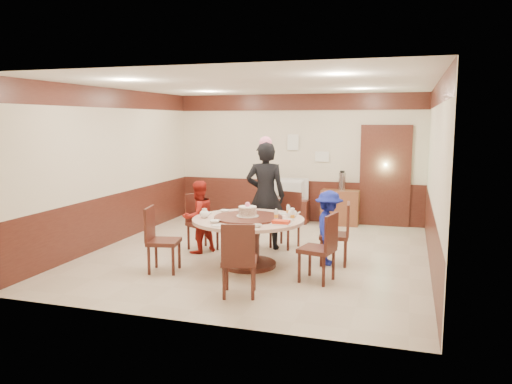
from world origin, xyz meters
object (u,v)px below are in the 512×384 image
(person_blue, at_px, (329,228))
(shrimp_platter, at_px, (281,223))
(television, at_px, (290,189))
(banquet_table, at_px, (248,232))
(birthday_cake, at_px, (248,211))
(person_standing, at_px, (265,196))
(thermos, at_px, (342,181))
(side_cabinet, at_px, (340,207))
(tv_stand, at_px, (289,211))
(person_red, at_px, (198,217))

(person_blue, xyz_separation_m, shrimp_platter, (-0.56, -0.77, 0.20))
(person_blue, height_order, television, person_blue)
(banquet_table, bearing_deg, television, 92.94)
(birthday_cake, bearing_deg, television, 92.70)
(birthday_cake, xyz_separation_m, television, (-0.16, 3.48, -0.12))
(person_standing, height_order, thermos, person_standing)
(person_standing, xyz_separation_m, side_cabinet, (0.98, 2.39, -0.56))
(person_standing, bearing_deg, thermos, -121.09)
(shrimp_platter, height_order, tv_stand, shrimp_platter)
(birthday_cake, height_order, side_cabinet, birthday_cake)
(person_blue, xyz_separation_m, side_cabinet, (-0.23, 3.06, -0.21))
(person_blue, xyz_separation_m, thermos, (-0.20, 3.06, 0.36))
(shrimp_platter, relative_size, tv_stand, 0.35)
(banquet_table, xyz_separation_m, side_cabinet, (0.93, 3.52, -0.16))
(person_red, xyz_separation_m, person_blue, (2.22, -0.06, -0.03))
(person_red, bearing_deg, shrimp_platter, 95.75)
(side_cabinet, bearing_deg, thermos, 0.00)
(person_red, xyz_separation_m, birthday_cake, (1.04, -0.51, 0.24))
(shrimp_platter, relative_size, television, 0.37)
(person_standing, xyz_separation_m, television, (-0.13, 2.36, -0.20))
(person_red, distance_m, side_cabinet, 3.61)
(tv_stand, distance_m, thermos, 1.33)
(person_red, bearing_deg, thermos, 178.55)
(person_standing, distance_m, television, 2.38)
(birthday_cake, bearing_deg, thermos, 74.47)
(person_standing, relative_size, television, 2.30)
(person_red, height_order, shrimp_platter, person_red)
(person_blue, height_order, tv_stand, person_blue)
(shrimp_platter, xyz_separation_m, television, (-0.77, 3.80, -0.04))
(banquet_table, relative_size, side_cabinet, 2.13)
(person_blue, relative_size, television, 1.43)
(person_standing, relative_size, shrimp_platter, 6.23)
(thermos, bearing_deg, banquet_table, -105.27)
(person_red, relative_size, side_cabinet, 1.53)
(person_standing, xyz_separation_m, person_blue, (1.21, -0.66, -0.35))
(side_cabinet, distance_m, thermos, 0.57)
(tv_stand, bearing_deg, person_blue, -66.15)
(television, height_order, side_cabinet, television)
(person_red, xyz_separation_m, tv_stand, (0.88, 2.97, -0.36))
(tv_stand, xyz_separation_m, television, (-0.00, 0.00, 0.48))
(birthday_cake, distance_m, television, 3.49)
(tv_stand, height_order, thermos, thermos)
(person_standing, distance_m, birthday_cake, 1.12)
(person_red, xyz_separation_m, side_cabinet, (1.99, 3.00, -0.24))
(side_cabinet, height_order, thermos, thermos)
(person_standing, relative_size, tv_stand, 2.20)
(shrimp_platter, bearing_deg, birthday_cake, 152.38)
(person_red, relative_size, person_blue, 1.06)
(birthday_cake, distance_m, thermos, 3.65)
(person_red, distance_m, tv_stand, 3.12)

